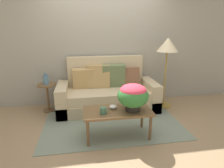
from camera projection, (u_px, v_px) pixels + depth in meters
ground_plane at (113, 125)px, 3.32m from camera, size 14.00×14.00×0.00m
wall_back at (104, 39)px, 4.06m from camera, size 6.40×0.12×2.84m
area_rug at (112, 120)px, 3.48m from camera, size 2.41×1.67×0.01m
couch at (107, 93)px, 3.95m from camera, size 2.03×0.85×1.07m
coffee_table at (118, 113)px, 2.87m from camera, size 1.03×0.50×0.45m
side_table at (47, 93)px, 3.78m from camera, size 0.36×0.36×0.58m
floor_lamp at (167, 49)px, 3.80m from camera, size 0.43×0.43×1.47m
potted_plant at (133, 95)px, 2.78m from camera, size 0.46×0.46×0.41m
coffee_mug at (103, 111)px, 2.72m from camera, size 0.14×0.10×0.10m
snack_bowl at (113, 107)px, 2.90m from camera, size 0.11×0.11×0.06m
table_vase at (46, 80)px, 3.69m from camera, size 0.11×0.11×0.23m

